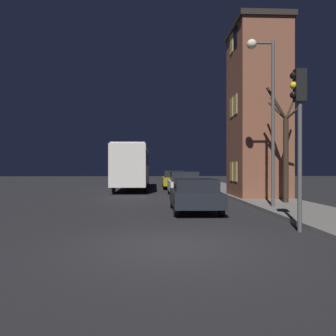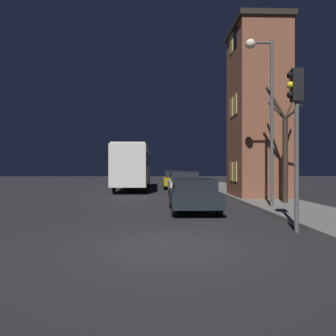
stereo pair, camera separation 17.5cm
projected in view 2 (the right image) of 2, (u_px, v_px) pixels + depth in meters
ground_plane at (168, 245)px, 7.51m from camera, size 120.00×120.00×0.00m
brick_building at (257, 110)px, 18.81m from camera, size 2.99×4.04×9.83m
streetlamp at (265, 95)px, 13.59m from camera, size 1.17×0.41×6.97m
traffic_light at (296, 115)px, 9.06m from camera, size 0.43×0.24×4.53m
bare_tree at (284, 147)px, 15.26m from camera, size 1.65×1.59×5.40m
bus at (134, 164)px, 26.98m from camera, size 2.45×11.48×3.49m
car_near_lane at (193, 194)px, 13.16m from camera, size 1.84×3.86×1.34m
car_mid_lane at (183, 183)px, 20.50m from camera, size 1.83×4.70×1.54m
car_far_lane at (174, 179)px, 27.74m from camera, size 1.79×4.60×1.53m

